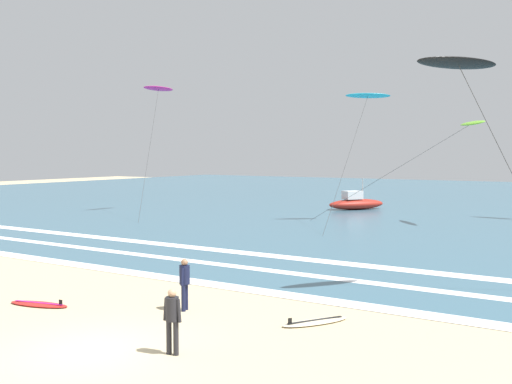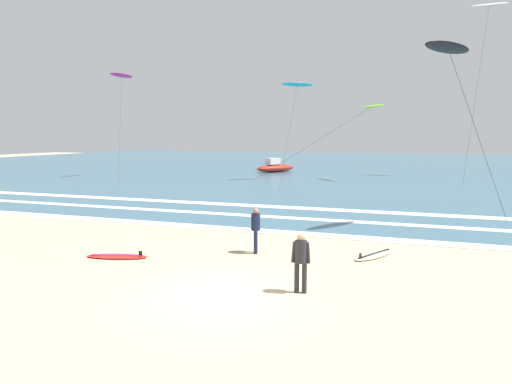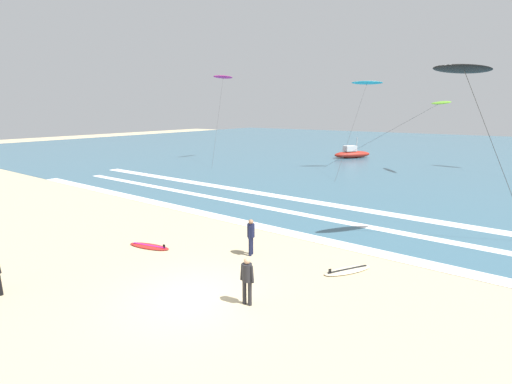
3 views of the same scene
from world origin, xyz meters
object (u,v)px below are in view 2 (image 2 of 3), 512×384
at_px(kite_white_far_left, 489,6).
at_px(surfer_foreground_main, 301,257).
at_px(kite_lime_low_near, 372,107).
at_px(surfer_left_far, 256,226).
at_px(kite_magenta_high_left, 122,76).
at_px(surfboard_left_pile, 117,256).
at_px(surfboard_right_spare, 374,255).
at_px(offshore_boat, 275,167).
at_px(kite_cyan_mid_center, 297,85).
at_px(kite_black_high_right, 448,48).

bearing_deg(kite_white_far_left, surfer_foreground_main, -105.27).
distance_m(kite_lime_low_near, kite_white_far_left, 16.01).
relative_size(surfer_left_far, kite_magenta_high_left, 0.16).
bearing_deg(surfer_left_far, kite_white_far_left, 69.85).
height_order(surfboard_left_pile, kite_white_far_left, kite_white_far_left).
bearing_deg(surfboard_left_pile, kite_magenta_high_left, 124.29).
bearing_deg(surfboard_right_spare, surfer_left_far, -167.41).
bearing_deg(kite_lime_low_near, offshore_boat, 148.27).
height_order(surfer_foreground_main, surfboard_right_spare, surfer_foreground_main).
distance_m(kite_cyan_mid_center, kite_white_far_left, 20.65).
bearing_deg(kite_lime_low_near, kite_cyan_mid_center, -165.07).
height_order(surfboard_right_spare, kite_black_high_right, kite_black_high_right).
bearing_deg(kite_black_high_right, surfer_left_far, -135.89).
relative_size(surfer_left_far, kite_cyan_mid_center, 0.17).
relative_size(kite_magenta_high_left, offshore_boat, 1.97).
xyz_separation_m(surfer_foreground_main, surfboard_right_spare, (1.68, 4.20, -0.91)).
relative_size(surfboard_left_pile, kite_white_far_left, 0.13).
bearing_deg(kite_cyan_mid_center, offshore_boat, 117.25).
relative_size(surfer_foreground_main, surfboard_left_pile, 0.73).
bearing_deg(kite_black_high_right, surfboard_right_spare, -114.72).
height_order(surfer_left_far, kite_black_high_right, kite_black_high_right).
bearing_deg(kite_lime_low_near, surfboard_right_spare, -86.32).
relative_size(surfboard_left_pile, kite_black_high_right, 0.27).
relative_size(surfer_foreground_main, offshore_boat, 0.31).
distance_m(surfer_left_far, kite_lime_low_near, 27.59).
xyz_separation_m(surfboard_right_spare, kite_white_far_left, (8.57, 33.35, 16.55)).
bearing_deg(kite_lime_low_near, kite_white_far_left, 35.72).
bearing_deg(kite_white_far_left, surfer_left_far, -110.15).
height_order(kite_cyan_mid_center, kite_white_far_left, kite_white_far_left).
xyz_separation_m(kite_cyan_mid_center, kite_white_far_left, (16.78, 9.11, 7.87)).
height_order(surfboard_left_pile, surfboard_right_spare, same).
bearing_deg(surfer_left_far, surfer_foreground_main, -55.07).
height_order(surfer_left_far, surfboard_left_pile, surfer_left_far).
relative_size(surfer_left_far, surfboard_right_spare, 0.76).
bearing_deg(kite_lime_low_near, surfboard_left_pile, -102.89).
relative_size(kite_lime_low_near, kite_black_high_right, 1.47).
distance_m(surfer_left_far, kite_white_far_left, 39.69).
relative_size(surfboard_right_spare, offshore_boat, 0.40).
xyz_separation_m(kite_cyan_mid_center, offshore_boat, (-4.37, 8.49, -8.17)).
height_order(surfer_left_far, surfboard_right_spare, surfer_left_far).
distance_m(surfboard_left_pile, kite_black_high_right, 15.61).
xyz_separation_m(kite_magenta_high_left, kite_white_far_left, (34.00, 11.10, 6.61)).
relative_size(surfboard_left_pile, kite_lime_low_near, 0.19).
xyz_separation_m(surfboard_left_pile, kite_black_high_right, (10.76, 8.29, 7.70)).
relative_size(kite_cyan_mid_center, offshore_boat, 1.77).
bearing_deg(surfboard_left_pile, kite_cyan_mid_center, 89.84).
bearing_deg(surfer_foreground_main, kite_black_high_right, 66.53).
height_order(surfer_left_far, kite_white_far_left, kite_white_far_left).
bearing_deg(surfer_foreground_main, surfboard_right_spare, 68.16).
height_order(surfboard_right_spare, kite_lime_low_near, kite_lime_low_near).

